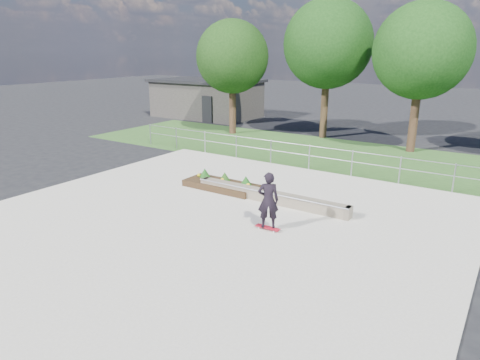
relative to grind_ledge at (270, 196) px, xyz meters
The scene contains 11 objects.
ground 2.78m from the grind_ledge, 104.51° to the right, with size 120.00×120.00×0.00m, color black.
grass_verge 8.35m from the grind_ledge, 94.77° to the left, with size 30.00×8.00×0.02m, color #294D1F.
concrete_slab 2.78m from the grind_ledge, 104.51° to the right, with size 15.00×15.00×0.06m, color #AFA99B.
fence 4.89m from the grind_ledge, 98.20° to the left, with size 20.06×0.06×1.20m.
building 21.26m from the grind_ledge, 133.81° to the left, with size 8.40×5.40×3.00m.
tree_far_left 14.25m from the grind_ledge, 130.12° to the left, with size 4.55×4.55×7.15m.
tree_mid_left 13.80m from the grind_ledge, 104.54° to the left, with size 5.25×5.25×8.25m.
tree_mid_right 12.57m from the grind_ledge, 78.49° to the left, with size 4.90×4.90×7.70m.
grind_ledge is the anchor object (origin of this frame).
planter_bed 2.39m from the grind_ledge, behind, with size 3.00×1.20×0.61m.
skateboarder 2.60m from the grind_ledge, 61.61° to the right, with size 0.80×0.69×1.82m.
Camera 1 is at (7.80, -9.97, 5.31)m, focal length 32.00 mm.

